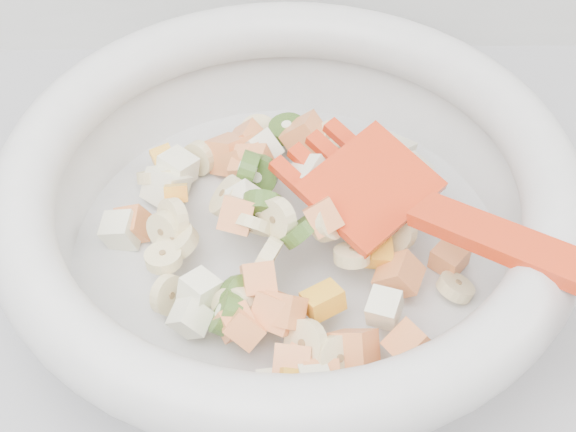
{
  "coord_description": "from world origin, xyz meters",
  "views": [
    {
      "loc": [
        -0.19,
        1.12,
        1.34
      ],
      "look_at": [
        -0.19,
        1.49,
        0.95
      ],
      "focal_mm": 55.0,
      "sensor_mm": 36.0,
      "label": 1
    }
  ],
  "objects": [
    {
      "name": "mixing_bowl",
      "position": [
        -0.19,
        1.49,
        0.95
      ],
      "size": [
        0.43,
        0.37,
        0.13
      ],
      "color": "silver",
      "rests_on": "counter"
    }
  ]
}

